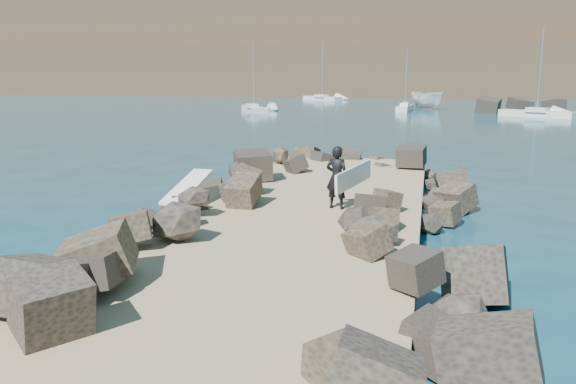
{
  "coord_description": "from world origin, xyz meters",
  "views": [
    {
      "loc": [
        3.08,
        -13.28,
        4.15
      ],
      "look_at": [
        0.0,
        -1.0,
        1.5
      ],
      "focal_mm": 35.0,
      "sensor_mm": 36.0,
      "label": 1
    }
  ],
  "objects_px": {
    "boat_imported": "(428,100)",
    "sailboat_a": "(254,109)",
    "surfer_with_board": "(339,177)",
    "surfboard_resting": "(188,191)"
  },
  "relations": [
    {
      "from": "surfer_with_board",
      "to": "surfboard_resting",
      "type": "bearing_deg",
      "value": -169.61
    },
    {
      "from": "boat_imported",
      "to": "sailboat_a",
      "type": "height_order",
      "value": "sailboat_a"
    },
    {
      "from": "surfboard_resting",
      "to": "surfer_with_board",
      "type": "height_order",
      "value": "surfer_with_board"
    },
    {
      "from": "boat_imported",
      "to": "surfer_with_board",
      "type": "bearing_deg",
      "value": -127.85
    },
    {
      "from": "surfer_with_board",
      "to": "boat_imported",
      "type": "bearing_deg",
      "value": 88.07
    },
    {
      "from": "boat_imported",
      "to": "surfer_with_board",
      "type": "distance_m",
      "value": 57.99
    },
    {
      "from": "boat_imported",
      "to": "surfer_with_board",
      "type": "relative_size",
      "value": 2.9
    },
    {
      "from": "sailboat_a",
      "to": "boat_imported",
      "type": "bearing_deg",
      "value": 30.25
    },
    {
      "from": "surfer_with_board",
      "to": "sailboat_a",
      "type": "bearing_deg",
      "value": 110.17
    },
    {
      "from": "surfboard_resting",
      "to": "surfer_with_board",
      "type": "bearing_deg",
      "value": 10.06
    }
  ]
}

